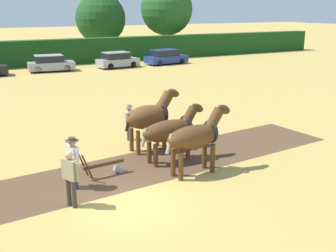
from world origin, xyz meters
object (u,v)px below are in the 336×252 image
farmer_at_plow (73,159)px  parked_car_center_right (117,60)px  tree_center_right (167,9)px  plow (107,167)px  draft_horse_lead_left (196,136)px  draft_horse_lead_right (171,130)px  farmer_beside_team (129,119)px  parked_car_right (166,57)px  parked_car_center (50,64)px  tree_center (101,18)px  farmer_onlooker_left (70,175)px  draft_horse_trail_left (150,116)px

farmer_at_plow → parked_car_center_right: size_ratio=0.42×
tree_center_right → plow: size_ratio=4.93×
draft_horse_lead_left → draft_horse_lead_right: draft_horse_lead_left is taller
farmer_at_plow → farmer_beside_team: size_ratio=1.07×
draft_horse_lead_right → parked_car_right: (13.22, 25.57, -0.50)m
parked_car_center → parked_car_right: (11.85, -0.40, -0.00)m
farmer_at_plow → parked_car_center: size_ratio=0.41×
tree_center → farmer_onlooker_left: tree_center is taller
draft_horse_trail_left → parked_car_center: bearing=81.1°
plow → parked_car_center_right: (10.48, 25.67, 0.41)m
farmer_beside_team → farmer_onlooker_left: (-4.12, -5.29, 0.08)m
draft_horse_lead_right → farmer_onlooker_left: draft_horse_lead_right is taller
farmer_onlooker_left → parked_car_right: farmer_onlooker_left is taller
parked_car_center → parked_car_right: same height
farmer_at_plow → parked_car_center_right: 28.73m
draft_horse_lead_right → farmer_onlooker_left: size_ratio=1.67×
draft_horse_trail_left → plow: draft_horse_trail_left is taller
parked_car_center → draft_horse_lead_left: bearing=-87.2°
parked_car_center_right → farmer_at_plow: bearing=-120.7°
draft_horse_lead_right → draft_horse_trail_left: 1.58m
draft_horse_lead_right → plow: (-2.71, -0.26, -0.91)m
draft_horse_trail_left → parked_car_center: 24.46m
farmer_onlooker_left → parked_car_center: size_ratio=0.41×
farmer_at_plow → parked_car_center: (5.42, 26.74, -0.30)m
tree_center_right → parked_car_center: 19.42m
tree_center_right → draft_horse_trail_left: size_ratio=3.26×
parked_car_center → draft_horse_lead_right: bearing=-87.7°
tree_center_right → farmer_onlooker_left: tree_center_right is taller
farmer_beside_team → parked_car_center: farmer_beside_team is taller
farmer_beside_team → farmer_at_plow: bearing=-84.0°
draft_horse_lead_left → parked_car_center_right: size_ratio=0.68×
plow → farmer_at_plow: (-1.34, -0.52, 0.71)m
draft_horse_lead_left → farmer_onlooker_left: 4.70m
farmer_beside_team → parked_car_right: (13.61, 22.34, -0.22)m
parked_car_center_right → draft_horse_lead_left: bearing=-112.2°
tree_center → draft_horse_lead_right: bearing=-105.6°
tree_center → plow: tree_center is taller
tree_center_right → farmer_beside_team: tree_center_right is taller
tree_center → parked_car_center: bearing=-128.2°
draft_horse_lead_right → farmer_onlooker_left: (-4.51, -2.06, -0.21)m
plow → farmer_beside_team: 4.24m
tree_center → draft_horse_trail_left: bearing=-106.4°
parked_car_right → tree_center_right: bearing=54.8°
tree_center → parked_car_right: 12.78m
farmer_at_plow → farmer_beside_team: 5.43m
draft_horse_lead_right → parked_car_center: draft_horse_lead_right is taller
draft_horse_trail_left → farmer_onlooker_left: size_ratio=1.54×
tree_center_right → parked_car_right: size_ratio=1.88×
farmer_at_plow → farmer_onlooker_left: (-0.46, -1.29, -0.01)m
tree_center → tree_center_right: tree_center_right is taller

